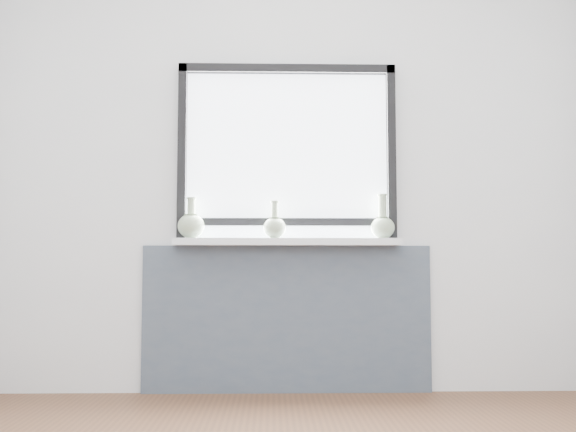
{
  "coord_description": "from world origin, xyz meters",
  "views": [
    {
      "loc": [
        -0.09,
        -2.03,
        0.75
      ],
      "look_at": [
        0.0,
        1.55,
        1.02
      ],
      "focal_mm": 40.0,
      "sensor_mm": 36.0,
      "label": 1
    }
  ],
  "objects_px": {
    "windowsill": "(287,242)",
    "vase_a": "(191,224)",
    "vase_b": "(275,226)",
    "vase_c": "(383,225)"
  },
  "relations": [
    {
      "from": "vase_a",
      "to": "vase_c",
      "type": "relative_size",
      "value": 0.91
    },
    {
      "from": "windowsill",
      "to": "vase_b",
      "type": "xyz_separation_m",
      "value": [
        -0.07,
        -0.02,
        0.09
      ]
    },
    {
      "from": "windowsill",
      "to": "vase_c",
      "type": "height_order",
      "value": "vase_c"
    },
    {
      "from": "vase_c",
      "to": "vase_b",
      "type": "bearing_deg",
      "value": -178.58
    },
    {
      "from": "windowsill",
      "to": "vase_c",
      "type": "bearing_deg",
      "value": -0.18
    },
    {
      "from": "vase_a",
      "to": "vase_b",
      "type": "xyz_separation_m",
      "value": [
        0.49,
        -0.01,
        -0.01
      ]
    },
    {
      "from": "windowsill",
      "to": "vase_c",
      "type": "distance_m",
      "value": 0.57
    },
    {
      "from": "vase_b",
      "to": "vase_c",
      "type": "height_order",
      "value": "vase_c"
    },
    {
      "from": "windowsill",
      "to": "vase_b",
      "type": "distance_m",
      "value": 0.12
    },
    {
      "from": "windowsill",
      "to": "vase_a",
      "type": "xyz_separation_m",
      "value": [
        -0.56,
        -0.01,
        0.1
      ]
    }
  ]
}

